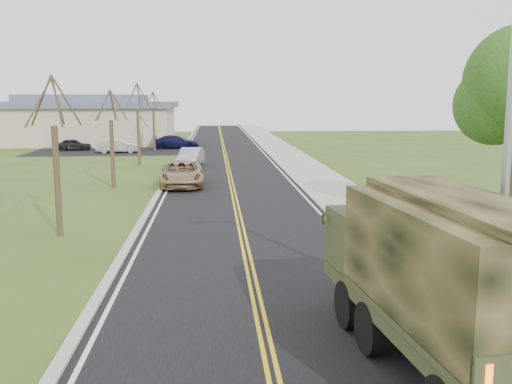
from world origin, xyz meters
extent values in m
plane|color=#364F1A|center=(0.00, 0.00, 0.00)|extent=(160.00, 160.00, 0.00)
cube|color=black|center=(0.00, 40.00, 0.01)|extent=(8.00, 120.00, 0.01)
cube|color=#9E998E|center=(4.15, 40.00, 0.06)|extent=(0.30, 120.00, 0.12)
cube|color=#9E998E|center=(5.90, 40.00, 0.05)|extent=(3.20, 120.00, 0.10)
cube|color=#9E998E|center=(-4.15, 40.00, 0.05)|extent=(0.30, 120.00, 0.10)
cylinder|color=gray|center=(5.00, -0.50, 4.00)|extent=(0.18, 0.18, 8.00)
sphere|color=#1F4313|center=(10.20, 10.50, 4.95)|extent=(3.24, 3.24, 3.24)
cylinder|color=#38281C|center=(-7.00, 10.00, 2.10)|extent=(0.24, 0.24, 4.20)
cylinder|color=#38281C|center=(-6.52, 10.13, 5.13)|extent=(1.01, 0.33, 1.90)
cylinder|color=#38281C|center=(-6.97, 10.62, 5.05)|extent=(0.13, 1.29, 1.74)
cylinder|color=#38281C|center=(-7.46, 10.18, 5.13)|extent=(0.98, 0.43, 1.90)
cylinder|color=#38281C|center=(-7.39, 9.52, 5.05)|extent=(0.79, 1.05, 1.77)
cylinder|color=#38281C|center=(-6.73, 9.59, 5.13)|extent=(0.58, 0.90, 1.90)
cylinder|color=#38281C|center=(-7.00, 22.00, 1.98)|extent=(0.24, 0.24, 3.96)
cylinder|color=#38281C|center=(-6.55, 22.12, 4.83)|extent=(0.96, 0.32, 1.79)
cylinder|color=#38281C|center=(-6.97, 22.58, 4.76)|extent=(0.12, 1.22, 1.65)
cylinder|color=#38281C|center=(-7.43, 22.17, 4.83)|extent=(0.93, 0.41, 1.79)
cylinder|color=#38281C|center=(-7.37, 21.55, 4.76)|extent=(0.75, 0.99, 1.67)
cylinder|color=#38281C|center=(-6.75, 21.61, 4.83)|extent=(0.55, 0.85, 1.80)
cylinder|color=#38281C|center=(-7.00, 34.00, 2.22)|extent=(0.24, 0.24, 4.44)
cylinder|color=#38281C|center=(-6.50, 34.13, 5.42)|extent=(1.07, 0.35, 2.00)
cylinder|color=#38281C|center=(-6.97, 34.65, 5.34)|extent=(0.13, 1.36, 1.84)
cylinder|color=#38281C|center=(-7.49, 34.19, 5.42)|extent=(1.03, 0.46, 2.00)
cylinder|color=#38281C|center=(-7.41, 33.49, 5.34)|extent=(0.83, 1.10, 1.87)
cylinder|color=#38281C|center=(-6.72, 33.56, 5.42)|extent=(0.61, 0.95, 2.01)
cylinder|color=#38281C|center=(-7.00, 46.00, 2.04)|extent=(0.24, 0.24, 4.08)
cylinder|color=#38281C|center=(-6.54, 46.12, 4.98)|extent=(0.99, 0.33, 1.84)
cylinder|color=#38281C|center=(-6.97, 46.60, 4.91)|extent=(0.13, 1.25, 1.69)
cylinder|color=#38281C|center=(-7.45, 46.17, 4.98)|extent=(0.95, 0.42, 1.85)
cylinder|color=#38281C|center=(-7.38, 45.53, 4.91)|extent=(0.77, 1.02, 1.72)
cylinder|color=#38281C|center=(-6.74, 45.60, 4.98)|extent=(0.57, 0.88, 1.85)
cube|color=tan|center=(-16.00, 56.00, 2.10)|extent=(20.00, 12.00, 4.20)
cube|color=#475466|center=(-16.00, 56.00, 4.50)|extent=(21.00, 13.00, 0.70)
cube|color=#475466|center=(-16.00, 56.00, 5.20)|extent=(14.00, 8.00, 0.90)
cube|color=black|center=(-10.00, 46.00, 0.01)|extent=(18.00, 10.00, 0.02)
cylinder|color=black|center=(2.10, -0.98, 0.55)|extent=(0.45, 1.13, 1.10)
cylinder|color=black|center=(4.19, -0.79, 0.55)|extent=(0.45, 1.13, 1.10)
cylinder|color=black|center=(1.97, 0.41, 0.55)|extent=(0.45, 1.13, 1.10)
cylinder|color=black|center=(4.06, 0.60, 0.55)|extent=(0.45, 1.13, 1.10)
cube|color=#353C20|center=(3.20, -1.48, 1.05)|extent=(3.04, 7.18, 0.35)
cube|color=#353C20|center=(2.96, 1.05, 1.90)|extent=(2.56, 2.11, 1.40)
cube|color=black|center=(2.88, 1.94, 2.10)|extent=(2.19, 0.29, 0.70)
cube|color=#353C20|center=(3.28, -2.33, 1.30)|extent=(2.98, 5.50, 0.15)
cube|color=black|center=(3.28, -2.33, 2.34)|extent=(2.98, 5.50, 2.00)
cube|color=black|center=(3.28, -2.33, 3.39)|extent=(2.08, 5.41, 0.25)
cube|color=#FF590C|center=(2.49, -5.12, 1.55)|extent=(0.10, 0.05, 0.45)
imported|color=#9E7D59|center=(-3.00, 22.22, 0.75)|extent=(2.71, 5.51, 1.51)
imported|color=#B2B2B7|center=(-2.84, 32.06, 0.73)|extent=(2.10, 4.57, 1.45)
imported|color=black|center=(-15.23, 47.07, 0.60)|extent=(3.65, 1.83, 1.19)
imported|color=#B3B3B8|center=(-10.29, 44.18, 0.69)|extent=(4.29, 1.75, 1.39)
imported|color=#0E0E33|center=(-5.00, 48.59, 0.70)|extent=(4.88, 2.17, 1.39)
camera|label=1|loc=(-1.07, -11.85, 5.20)|focal=40.00mm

